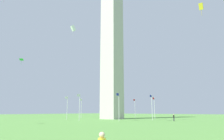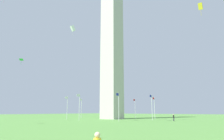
# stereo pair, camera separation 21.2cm
# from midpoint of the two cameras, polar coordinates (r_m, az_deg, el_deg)

# --- Properties ---
(ground_plane) EXTENTS (260.00, 260.00, 0.00)m
(ground_plane) POSITION_cam_midpoint_polar(r_m,az_deg,el_deg) (65.63, -0.10, -13.79)
(ground_plane) COLOR #548C3D
(obelisk_monument) EXTENTS (5.64, 5.64, 51.31)m
(obelisk_monument) POSITION_cam_midpoint_polar(r_m,az_deg,el_deg) (69.58, -0.09, 7.83)
(obelisk_monument) COLOR #B7B2A8
(obelisk_monument) RESTS_ON ground
(flagpole_n) EXTENTS (1.12, 0.14, 7.08)m
(flagpole_n) POSITION_cam_midpoint_polar(r_m,az_deg,el_deg) (55.06, -9.39, -9.96)
(flagpole_n) COLOR silver
(flagpole_n) RESTS_ON ground
(flagpole_ne) EXTENTS (1.12, 0.14, 7.08)m
(flagpole_ne) POSITION_cam_midpoint_polar(r_m,az_deg,el_deg) (51.50, 1.83, -10.00)
(flagpole_ne) COLOR silver
(flagpole_ne) RESTS_ON ground
(flagpole_e) EXTENTS (1.12, 0.14, 7.08)m
(flagpole_e) POSITION_cam_midpoint_polar(r_m,az_deg,el_deg) (57.92, 11.18, -9.98)
(flagpole_e) COLOR silver
(flagpole_e) RESTS_ON ground
(flagpole_se) EXTENTS (1.12, 0.14, 7.08)m
(flagpole_se) POSITION_cam_midpoint_polar(r_m,az_deg,el_deg) (68.75, 11.88, -10.18)
(flagpole_se) COLOR silver
(flagpole_se) RESTS_ON ground
(flagpole_s) EXTENTS (1.12, 0.14, 7.08)m
(flagpole_s) POSITION_cam_midpoint_polar(r_m,az_deg,el_deg) (77.23, 6.47, -10.49)
(flagpole_s) COLOR silver
(flagpole_s) RESTS_ON ground
(flagpole_sw) EXTENTS (1.12, 0.14, 7.08)m
(flagpole_sw) POSITION_cam_midpoint_polar(r_m,az_deg,el_deg) (79.65, -1.40, -10.60)
(flagpole_sw) COLOR silver
(flagpole_sw) RESTS_ON ground
(flagpole_w) EXTENTS (1.12, 0.14, 7.08)m
(flagpole_w) POSITION_cam_midpoint_polar(r_m,az_deg,el_deg) (75.12, -8.84, -10.40)
(flagpole_w) COLOR silver
(flagpole_w) RESTS_ON ground
(flagpole_nw) EXTENTS (1.12, 0.14, 7.08)m
(flagpole_nw) POSITION_cam_midpoint_polar(r_m,az_deg,el_deg) (65.35, -12.78, -10.08)
(flagpole_nw) COLOR silver
(flagpole_nw) RESTS_ON ground
(person_black_shirt) EXTENTS (0.32, 0.32, 1.74)m
(person_black_shirt) POSITION_cam_midpoint_polar(r_m,az_deg,el_deg) (53.89, 17.08, -12.83)
(person_black_shirt) COLOR #2D2D38
(person_black_shirt) RESTS_ON ground
(kite_green_diamond) EXTENTS (1.22, 1.22, 1.41)m
(kite_green_diamond) POSITION_cam_midpoint_polar(r_m,az_deg,el_deg) (53.38, -24.52, 2.68)
(kite_green_diamond) COLOR green
(kite_white_box) EXTENTS (1.33, 1.01, 2.64)m
(kite_white_box) POSITION_cam_midpoint_polar(r_m,az_deg,el_deg) (49.00, -11.15, 11.58)
(kite_white_box) COLOR white
(kite_yellow_box) EXTENTS (1.02, 0.68, 2.28)m
(kite_yellow_box) POSITION_cam_midpoint_polar(r_m,az_deg,el_deg) (37.13, 23.86, 16.22)
(kite_yellow_box) COLOR yellow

